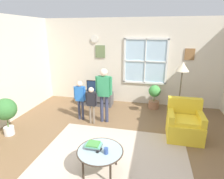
{
  "coord_description": "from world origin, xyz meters",
  "views": [
    {
      "loc": [
        0.79,
        -3.01,
        2.35
      ],
      "look_at": [
        -0.09,
        0.9,
        1.1
      ],
      "focal_mm": 30.06,
      "sensor_mm": 36.0,
      "label": 1
    }
  ],
  "objects_px": {
    "person_black_shirt": "(92,101)",
    "floor_lamp": "(182,73)",
    "coffee_table": "(100,152)",
    "person_blue_shirt": "(80,96)",
    "book_stack": "(93,145)",
    "television": "(95,86)",
    "potted_plant_corner": "(6,111)",
    "armchair": "(184,124)",
    "cup": "(106,151)",
    "tv_stand": "(95,98)",
    "potted_plant_by_window": "(154,95)",
    "remote_near_books": "(99,150)",
    "person_green_shirt": "(104,89)"
  },
  "relations": [
    {
      "from": "person_blue_shirt",
      "to": "armchair",
      "type": "bearing_deg",
      "value": -6.94
    },
    {
      "from": "coffee_table",
      "to": "person_green_shirt",
      "type": "relative_size",
      "value": 0.55
    },
    {
      "from": "tv_stand",
      "to": "armchair",
      "type": "bearing_deg",
      "value": -29.77
    },
    {
      "from": "person_blue_shirt",
      "to": "person_black_shirt",
      "type": "xyz_separation_m",
      "value": [
        0.37,
        -0.17,
        -0.06
      ]
    },
    {
      "from": "person_green_shirt",
      "to": "armchair",
      "type": "bearing_deg",
      "value": -9.62
    },
    {
      "from": "person_blue_shirt",
      "to": "floor_lamp",
      "type": "relative_size",
      "value": 0.68
    },
    {
      "from": "coffee_table",
      "to": "floor_lamp",
      "type": "distance_m",
      "value": 2.85
    },
    {
      "from": "coffee_table",
      "to": "book_stack",
      "type": "distance_m",
      "value": 0.16
    },
    {
      "from": "armchair",
      "to": "person_green_shirt",
      "type": "relative_size",
      "value": 0.6
    },
    {
      "from": "coffee_table",
      "to": "potted_plant_by_window",
      "type": "bearing_deg",
      "value": 74.51
    },
    {
      "from": "television",
      "to": "cup",
      "type": "distance_m",
      "value": 3.27
    },
    {
      "from": "remote_near_books",
      "to": "armchair",
      "type": "bearing_deg",
      "value": 44.32
    },
    {
      "from": "book_stack",
      "to": "television",
      "type": "bearing_deg",
      "value": 107.11
    },
    {
      "from": "potted_plant_corner",
      "to": "floor_lamp",
      "type": "xyz_separation_m",
      "value": [
        3.93,
        1.53,
        0.75
      ]
    },
    {
      "from": "coffee_table",
      "to": "potted_plant_by_window",
      "type": "distance_m",
      "value": 3.22
    },
    {
      "from": "armchair",
      "to": "person_blue_shirt",
      "type": "relative_size",
      "value": 0.79
    },
    {
      "from": "armchair",
      "to": "coffee_table",
      "type": "xyz_separation_m",
      "value": [
        -1.55,
        -1.52,
        0.08
      ]
    },
    {
      "from": "person_blue_shirt",
      "to": "coffee_table",
      "type": "bearing_deg",
      "value": -59.36
    },
    {
      "from": "television",
      "to": "potted_plant_corner",
      "type": "xyz_separation_m",
      "value": [
        -1.4,
        -2.3,
        -0.02
      ]
    },
    {
      "from": "tv_stand",
      "to": "person_green_shirt",
      "type": "height_order",
      "value": "person_green_shirt"
    },
    {
      "from": "armchair",
      "to": "potted_plant_by_window",
      "type": "height_order",
      "value": "armchair"
    },
    {
      "from": "person_black_shirt",
      "to": "floor_lamp",
      "type": "relative_size",
      "value": 0.62
    },
    {
      "from": "person_green_shirt",
      "to": "coffee_table",
      "type": "bearing_deg",
      "value": -76.99
    },
    {
      "from": "floor_lamp",
      "to": "armchair",
      "type": "bearing_deg",
      "value": -84.35
    },
    {
      "from": "cup",
      "to": "person_black_shirt",
      "type": "height_order",
      "value": "person_black_shirt"
    },
    {
      "from": "tv_stand",
      "to": "floor_lamp",
      "type": "xyz_separation_m",
      "value": [
        2.53,
        -0.77,
        1.15
      ]
    },
    {
      "from": "person_blue_shirt",
      "to": "potted_plant_corner",
      "type": "height_order",
      "value": "person_blue_shirt"
    },
    {
      "from": "coffee_table",
      "to": "floor_lamp",
      "type": "xyz_separation_m",
      "value": [
        1.48,
        2.23,
        0.95
      ]
    },
    {
      "from": "armchair",
      "to": "person_black_shirt",
      "type": "distance_m",
      "value": 2.3
    },
    {
      "from": "book_stack",
      "to": "potted_plant_by_window",
      "type": "height_order",
      "value": "potted_plant_by_window"
    },
    {
      "from": "potted_plant_by_window",
      "to": "potted_plant_corner",
      "type": "bearing_deg",
      "value": -144.04
    },
    {
      "from": "cup",
      "to": "person_green_shirt",
      "type": "height_order",
      "value": "person_green_shirt"
    },
    {
      "from": "potted_plant_corner",
      "to": "cup",
      "type": "bearing_deg",
      "value": -16.49
    },
    {
      "from": "potted_plant_corner",
      "to": "television",
      "type": "bearing_deg",
      "value": 58.6
    },
    {
      "from": "cup",
      "to": "potted_plant_by_window",
      "type": "distance_m",
      "value": 3.24
    },
    {
      "from": "coffee_table",
      "to": "floor_lamp",
      "type": "bearing_deg",
      "value": 56.41
    },
    {
      "from": "potted_plant_by_window",
      "to": "coffee_table",
      "type": "bearing_deg",
      "value": -105.49
    },
    {
      "from": "person_black_shirt",
      "to": "potted_plant_corner",
      "type": "bearing_deg",
      "value": -150.67
    },
    {
      "from": "armchair",
      "to": "book_stack",
      "type": "xyz_separation_m",
      "value": [
        -1.69,
        -1.47,
        0.15
      ]
    },
    {
      "from": "television",
      "to": "person_black_shirt",
      "type": "height_order",
      "value": "person_black_shirt"
    },
    {
      "from": "book_stack",
      "to": "person_green_shirt",
      "type": "xyz_separation_m",
      "value": [
        -0.29,
        1.8,
        0.44
      ]
    },
    {
      "from": "cup",
      "to": "potted_plant_by_window",
      "type": "xyz_separation_m",
      "value": [
        0.74,
        3.16,
        -0.05
      ]
    },
    {
      "from": "person_green_shirt",
      "to": "person_blue_shirt",
      "type": "relative_size",
      "value": 1.33
    },
    {
      "from": "remote_near_books",
      "to": "potted_plant_by_window",
      "type": "distance_m",
      "value": 3.24
    },
    {
      "from": "person_blue_shirt",
      "to": "potted_plant_by_window",
      "type": "relative_size",
      "value": 1.45
    },
    {
      "from": "person_black_shirt",
      "to": "tv_stand",
      "type": "bearing_deg",
      "value": 103.83
    },
    {
      "from": "cup",
      "to": "floor_lamp",
      "type": "height_order",
      "value": "floor_lamp"
    },
    {
      "from": "floor_lamp",
      "to": "remote_near_books",
      "type": "bearing_deg",
      "value": -123.69
    },
    {
      "from": "person_green_shirt",
      "to": "remote_near_books",
      "type": "bearing_deg",
      "value": -77.55
    },
    {
      "from": "armchair",
      "to": "cup",
      "type": "bearing_deg",
      "value": -132.41
    }
  ]
}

